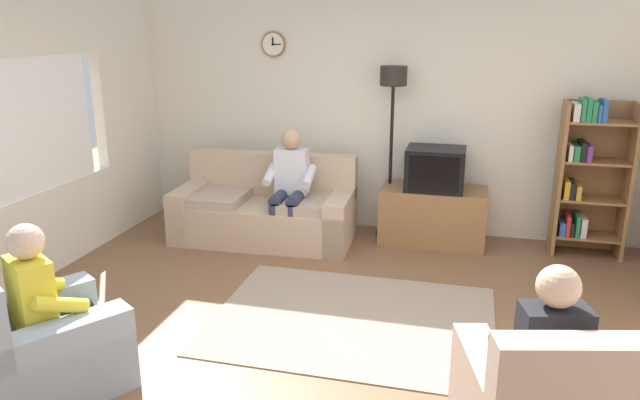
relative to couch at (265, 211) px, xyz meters
The scene contains 12 objects.
ground_plane 2.26m from the couch, 58.37° to the right, with size 12.00×12.00×0.00m, color brown.
back_wall_assembly 1.74m from the couch, 32.84° to the left, with size 6.20×0.17×2.70m.
couch is the anchor object (origin of this frame).
tv_stand 1.81m from the couch, 11.06° to the left, with size 1.10×0.56×0.60m.
tv 1.87m from the couch, 10.30° to the left, with size 0.60×0.49×0.44m.
bookshelf 3.33m from the couch, ahead, with size 0.68×0.36×1.59m.
floor_lamp 1.78m from the couch, 19.06° to the left, with size 0.28×0.28×1.85m.
armchair_near_window 3.04m from the couch, 98.40° to the right, with size 1.15×1.18×0.90m.
area_rug 2.09m from the couch, 51.13° to the right, with size 2.20×1.70×0.01m, color gray.
person_on_couch 0.51m from the couch, 19.13° to the right, with size 0.52×0.55×1.24m.
person_in_left_armchair 2.98m from the couch, 97.67° to the right, with size 0.61×0.64×1.12m.
person_in_right_armchair 3.81m from the couch, 47.66° to the right, with size 0.57×0.60×1.12m.
Camera 1 is at (0.93, -3.91, 2.26)m, focal length 33.35 mm.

